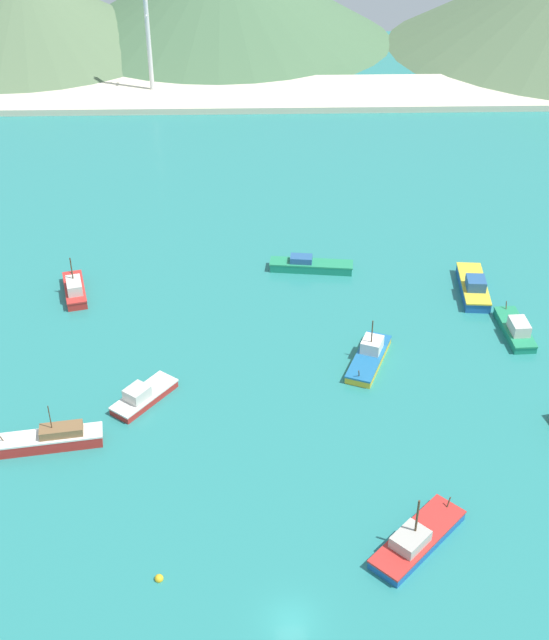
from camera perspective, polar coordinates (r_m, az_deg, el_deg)
The scene contains 13 objects.
ground at distance 92.88m, azimuth 0.36°, elevation -4.64°, with size 260.00×280.00×0.50m.
fishing_boat_0 at distance 87.78m, azimuth -14.80°, elevation -7.75°, with size 10.74×3.96×5.13m.
fishing_boat_3 at distance 96.49m, azimuth 6.42°, elevation -2.41°, with size 6.27×9.81×5.34m.
fishing_boat_6 at distance 91.37m, azimuth -8.88°, elevation -5.08°, with size 7.01×7.98×2.25m.
fishing_boat_7 at distance 110.36m, azimuth -13.32°, elevation 2.04°, with size 4.38×8.34×5.54m.
fishing_boat_8 at distance 110.93m, azimuth 13.27°, elevation 2.21°, with size 3.98×10.41×2.76m.
fishing_boat_9 at distance 104.21m, azimuth 15.96°, elevation -0.58°, with size 3.09×8.78×2.43m.
fishing_boat_10 at distance 77.05m, azimuth 9.55°, elevation -14.37°, with size 9.62×9.75×5.78m.
fishing_boat_13 at distance 113.06m, azimuth 2.41°, elevation 3.71°, with size 11.28×3.68×2.06m.
buoy_0 at distance 74.77m, azimuth -7.80°, elevation -16.89°, with size 0.75×0.75×0.75m.
beach_strip at distance 175.21m, azimuth -0.60°, elevation 15.00°, with size 247.00×19.47×1.20m, color beige.
hill_west at distance 210.10m, azimuth -16.42°, elevation 19.39°, with size 70.64×70.64×18.23m.
radio_tower at distance 174.41m, azimuth -8.55°, elevation 18.77°, with size 2.52×2.02×25.19m.
Camera 1 is at (-2.41, -42.44, 57.83)m, focal length 47.46 mm.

